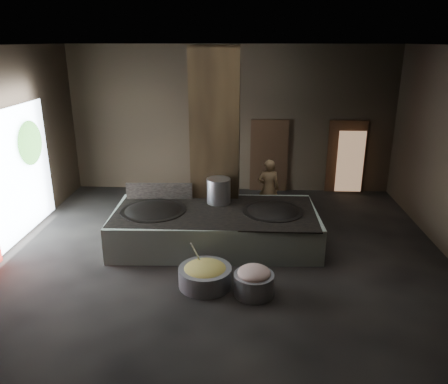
# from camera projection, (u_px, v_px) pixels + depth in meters

# --- Properties ---
(floor) EXTENTS (10.00, 9.00, 0.10)m
(floor) POSITION_uv_depth(u_px,v_px,m) (224.00, 254.00, 10.03)
(floor) COLOR black
(floor) RESTS_ON ground
(ceiling) EXTENTS (10.00, 9.00, 0.10)m
(ceiling) POSITION_uv_depth(u_px,v_px,m) (224.00, 43.00, 8.51)
(ceiling) COLOR black
(ceiling) RESTS_ON back_wall
(back_wall) EXTENTS (10.00, 0.10, 4.50)m
(back_wall) POSITION_uv_depth(u_px,v_px,m) (231.00, 120.00, 13.56)
(back_wall) COLOR black
(back_wall) RESTS_ON ground
(front_wall) EXTENTS (10.00, 0.10, 4.50)m
(front_wall) POSITION_uv_depth(u_px,v_px,m) (203.00, 257.00, 4.98)
(front_wall) COLOR black
(front_wall) RESTS_ON ground
(pillar) EXTENTS (1.20, 1.20, 4.50)m
(pillar) POSITION_uv_depth(u_px,v_px,m) (216.00, 138.00, 11.08)
(pillar) COLOR black
(pillar) RESTS_ON ground
(hearth_platform) EXTENTS (4.83, 2.45, 0.83)m
(hearth_platform) POSITION_uv_depth(u_px,v_px,m) (215.00, 227.00, 10.32)
(hearth_platform) COLOR silver
(hearth_platform) RESTS_ON ground
(platform_cap) EXTENTS (4.64, 2.23, 0.03)m
(platform_cap) POSITION_uv_depth(u_px,v_px,m) (215.00, 211.00, 10.19)
(platform_cap) COLOR black
(platform_cap) RESTS_ON hearth_platform
(wok_left) EXTENTS (1.50, 1.50, 0.41)m
(wok_left) POSITION_uv_depth(u_px,v_px,m) (153.00, 213.00, 10.23)
(wok_left) COLOR black
(wok_left) RESTS_ON hearth_platform
(wok_left_rim) EXTENTS (1.53, 1.53, 0.05)m
(wok_left_rim) POSITION_uv_depth(u_px,v_px,m) (153.00, 211.00, 10.21)
(wok_left_rim) COLOR black
(wok_left_rim) RESTS_ON hearth_platform
(wok_right) EXTENTS (1.39, 1.39, 0.39)m
(wok_right) POSITION_uv_depth(u_px,v_px,m) (273.00, 214.00, 10.19)
(wok_right) COLOR black
(wok_right) RESTS_ON hearth_platform
(wok_right_rim) EXTENTS (1.42, 1.42, 0.05)m
(wok_right_rim) POSITION_uv_depth(u_px,v_px,m) (273.00, 211.00, 10.17)
(wok_right_rim) COLOR black
(wok_right_rim) RESTS_ON hearth_platform
(stock_pot) EXTENTS (0.58, 0.58, 0.62)m
(stock_pot) POSITION_uv_depth(u_px,v_px,m) (219.00, 191.00, 10.60)
(stock_pot) COLOR #B6B9BE
(stock_pot) RESTS_ON hearth_platform
(splash_guard) EXTENTS (1.65, 0.12, 0.41)m
(splash_guard) POSITION_uv_depth(u_px,v_px,m) (159.00, 191.00, 10.89)
(splash_guard) COLOR black
(splash_guard) RESTS_ON hearth_platform
(cook) EXTENTS (0.60, 0.40, 1.61)m
(cook) POSITION_uv_depth(u_px,v_px,m) (268.00, 188.00, 11.80)
(cook) COLOR #A07D51
(cook) RESTS_ON ground
(veg_basin) EXTENTS (1.25, 1.25, 0.39)m
(veg_basin) POSITION_uv_depth(u_px,v_px,m) (205.00, 277.00, 8.59)
(veg_basin) COLOR gray
(veg_basin) RESTS_ON ground
(veg_fill) EXTENTS (0.86, 0.86, 0.26)m
(veg_fill) POSITION_uv_depth(u_px,v_px,m) (205.00, 270.00, 8.53)
(veg_fill) COLOR #88A54F
(veg_fill) RESTS_ON veg_basin
(ladle) EXTENTS (0.28, 0.35, 0.74)m
(ladle) POSITION_uv_depth(u_px,v_px,m) (198.00, 257.00, 8.62)
(ladle) COLOR #B6B9BE
(ladle) RESTS_ON veg_basin
(meat_basin) EXTENTS (1.01, 1.01, 0.42)m
(meat_basin) POSITION_uv_depth(u_px,v_px,m) (254.00, 284.00, 8.29)
(meat_basin) COLOR gray
(meat_basin) RESTS_ON ground
(meat_fill) EXTENTS (0.64, 0.64, 0.24)m
(meat_fill) POSITION_uv_depth(u_px,v_px,m) (254.00, 273.00, 8.21)
(meat_fill) COLOR #A86E64
(meat_fill) RESTS_ON meat_basin
(doorway_near) EXTENTS (1.18, 0.08, 2.38)m
(doorway_near) POSITION_uv_depth(u_px,v_px,m) (269.00, 157.00, 13.79)
(doorway_near) COLOR black
(doorway_near) RESTS_ON ground
(doorway_near_glow) EXTENTS (0.86, 0.04, 2.03)m
(doorway_near_glow) POSITION_uv_depth(u_px,v_px,m) (266.00, 157.00, 13.98)
(doorway_near_glow) COLOR #8C6647
(doorway_near_glow) RESTS_ON ground
(doorway_far) EXTENTS (1.18, 0.08, 2.38)m
(doorway_far) POSITION_uv_depth(u_px,v_px,m) (346.00, 158.00, 13.67)
(doorway_far) COLOR black
(doorway_far) RESTS_ON ground
(doorway_far_glow) EXTENTS (0.81, 0.04, 1.92)m
(doorway_far_glow) POSITION_uv_depth(u_px,v_px,m) (350.00, 162.00, 13.45)
(doorway_far_glow) COLOR #8C6647
(doorway_far_glow) RESTS_ON ground
(left_opening) EXTENTS (0.04, 4.20, 3.10)m
(left_opening) POSITION_uv_depth(u_px,v_px,m) (7.00, 179.00, 9.91)
(left_opening) COLOR white
(left_opening) RESTS_ON ground
(tree_silhouette) EXTENTS (0.28, 1.10, 1.10)m
(tree_silhouette) POSITION_uv_depth(u_px,v_px,m) (30.00, 143.00, 10.75)
(tree_silhouette) COLOR #194714
(tree_silhouette) RESTS_ON left_opening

